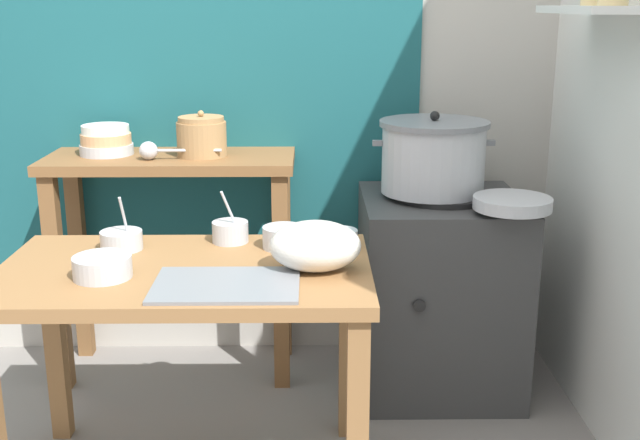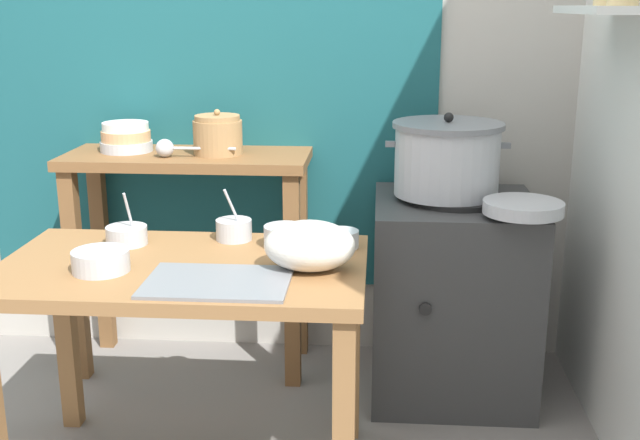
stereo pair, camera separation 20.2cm
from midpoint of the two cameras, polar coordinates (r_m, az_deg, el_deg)
name	(u,v)px [view 1 (the left image)]	position (r m, az deg, el deg)	size (l,w,h in m)	color
wall_back	(243,46)	(3.27, -7.44, 12.51)	(4.40, 0.12, 2.60)	#B2ADA3
prep_table	(186,302)	(2.39, -12.20, -5.90)	(1.10, 0.66, 0.72)	olive
back_shelf_table	(173,211)	(3.14, -12.54, 0.62)	(0.96, 0.40, 0.90)	brown
stove_block	(439,292)	(3.07, 6.82, -5.27)	(0.60, 0.61, 0.78)	#383838
steamer_pot	(433,156)	(2.94, 6.33, 4.62)	(0.46, 0.41, 0.31)	#B7BABF
clay_pot	(202,137)	(3.06, -10.54, 6.00)	(0.19, 0.19, 0.18)	#A37A4C
bowl_stack_enamel	(106,141)	(3.18, -17.15, 5.56)	(0.21, 0.21, 0.12)	#B7BABF
ladle	(152,151)	(3.03, -14.05, 4.93)	(0.31, 0.07, 0.07)	#B7BABF
serving_tray	(226,285)	(2.17, -9.54, -4.74)	(0.40, 0.28, 0.01)	slate
plastic_bag	(315,246)	(2.25, -2.93, -1.95)	(0.27, 0.20, 0.15)	silver
wide_pan	(512,203)	(2.75, 11.87, 1.19)	(0.27, 0.27, 0.04)	#B7BABF
prep_bowl_0	(102,266)	(2.31, -18.07, -3.25)	(0.17, 0.17, 0.06)	#B7BABF
prep_bowl_1	(284,236)	(2.47, -5.02, -1.24)	(0.13, 0.13, 0.07)	#B7BABF
prep_bowl_2	(121,239)	(2.55, -16.53, -1.39)	(0.13, 0.13, 0.18)	#B7BABF
prep_bowl_3	(230,231)	(2.55, -8.84, -0.82)	(0.12, 0.12, 0.18)	#B7BABF
prep_bowl_4	(340,238)	(2.48, -0.84, -1.32)	(0.11, 0.11, 0.06)	#B7BABF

